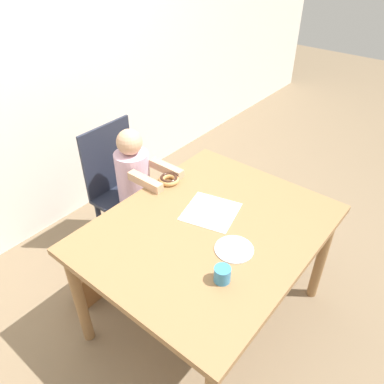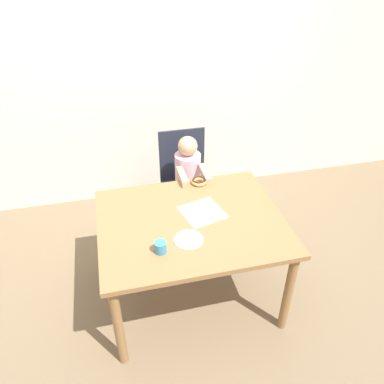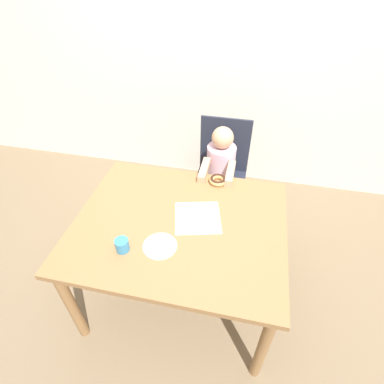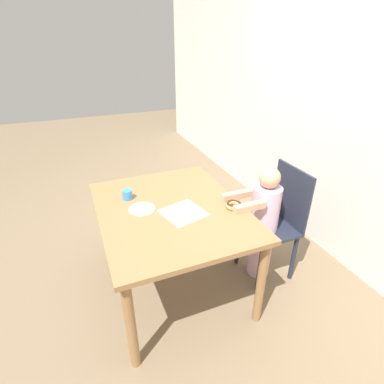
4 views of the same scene
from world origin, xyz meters
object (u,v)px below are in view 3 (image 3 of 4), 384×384
at_px(chair, 221,174).
at_px(child_figure, 219,181).
at_px(donut, 218,180).
at_px(cup, 122,245).
at_px(handbag, 164,210).

height_order(chair, child_figure, child_figure).
xyz_separation_m(chair, donut, (0.02, -0.41, 0.26)).
distance_m(child_figure, cup, 1.07).
relative_size(chair, handbag, 2.72).
height_order(child_figure, donut, child_figure).
distance_m(donut, cup, 0.79).
xyz_separation_m(chair, handbag, (-0.47, -0.17, -0.35)).
distance_m(chair, handbag, 0.61).
bearing_deg(donut, chair, 92.55).
relative_size(child_figure, donut, 8.12).
bearing_deg(handbag, child_figure, 5.49).
height_order(handbag, cup, cup).
distance_m(donut, handbag, 0.82).
height_order(child_figure, handbag, child_figure).
relative_size(donut, handbag, 0.35).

